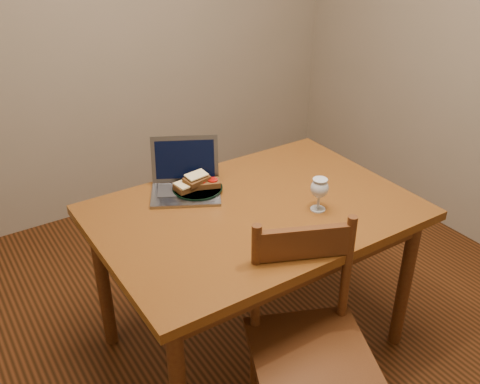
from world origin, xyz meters
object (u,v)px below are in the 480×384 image
table (255,226)px  milk_glass (319,194)px  chair (309,336)px  laptop (185,177)px  plate (198,189)px

table → milk_glass: bearing=-35.0°
chair → laptop: 0.87m
milk_glass → laptop: bearing=129.3°
plate → milk_glass: (0.34, -0.41, 0.06)m
milk_glass → table: bearing=145.0°
plate → milk_glass: milk_glass is taller
chair → milk_glass: (0.32, 0.35, 0.32)m
table → laptop: laptop is taller
plate → chair: bearing=-88.2°
table → chair: (-0.10, -0.50, -0.16)m
chair → milk_glass: milk_glass is taller
table → chair: size_ratio=2.37×
table → plate: 0.30m
chair → milk_glass: 0.57m
table → chair: 0.54m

